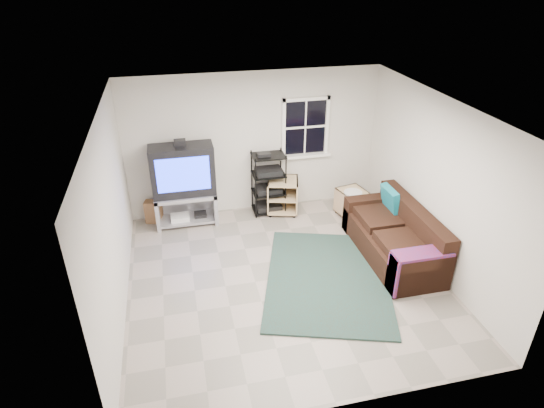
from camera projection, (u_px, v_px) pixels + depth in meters
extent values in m
plane|color=gray|center=(285.00, 278.00, 6.87)|extent=(4.60, 4.60, 0.00)
plane|color=white|center=(287.00, 110.00, 5.63)|extent=(4.60, 4.60, 0.00)
plane|color=beige|center=(254.00, 144.00, 8.22)|extent=(4.60, 0.00, 4.60)
plane|color=beige|center=(347.00, 314.00, 4.28)|extent=(4.60, 0.00, 4.60)
plane|color=beige|center=(111.00, 221.00, 5.80)|extent=(0.00, 4.60, 4.60)
plane|color=beige|center=(436.00, 186.00, 6.70)|extent=(0.00, 4.60, 4.60)
cube|color=black|center=(305.00, 127.00, 8.27)|extent=(0.80, 0.01, 1.02)
cube|color=white|center=(306.00, 99.00, 8.01)|extent=(0.88, 0.06, 0.06)
cube|color=white|center=(305.00, 156.00, 8.51)|extent=(0.98, 0.14, 0.05)
cube|color=white|center=(284.00, 129.00, 8.18)|extent=(0.06, 0.06, 1.10)
cube|color=white|center=(327.00, 126.00, 8.34)|extent=(0.06, 0.06, 1.10)
cube|color=white|center=(305.00, 127.00, 8.26)|extent=(0.78, 0.04, 0.04)
cube|color=#A2A1A9|center=(185.00, 195.00, 8.05)|extent=(1.08, 0.54, 0.07)
cube|color=#A2A1A9|center=(158.00, 211.00, 8.08)|extent=(0.07, 0.54, 0.60)
cube|color=#A2A1A9|center=(215.00, 205.00, 8.28)|extent=(0.07, 0.54, 0.60)
cube|color=#A2A1A9|center=(188.00, 218.00, 8.28)|extent=(0.95, 0.50, 0.04)
cube|color=#A2A1A9|center=(186.00, 201.00, 8.39)|extent=(1.08, 0.04, 0.60)
cube|color=silver|center=(180.00, 217.00, 8.19)|extent=(0.33, 0.26, 0.09)
cube|color=black|center=(200.00, 214.00, 8.31)|extent=(0.22, 0.20, 0.07)
cube|color=black|center=(183.00, 170.00, 7.83)|extent=(1.08, 0.46, 0.89)
cube|color=#1D36F5|center=(183.00, 175.00, 7.62)|extent=(0.89, 0.01, 0.60)
cube|color=black|center=(180.00, 143.00, 7.59)|extent=(0.20, 0.14, 0.11)
cylinder|color=black|center=(256.00, 189.00, 8.17)|extent=(0.02, 0.02, 1.19)
cylinder|color=black|center=(286.00, 186.00, 8.28)|extent=(0.02, 0.02, 1.19)
cylinder|color=black|center=(252.00, 180.00, 8.51)|extent=(0.02, 0.02, 1.19)
cylinder|color=black|center=(281.00, 177.00, 8.62)|extent=(0.02, 0.02, 1.19)
cube|color=black|center=(269.00, 209.00, 8.65)|extent=(0.60, 0.43, 0.02)
cube|color=black|center=(269.00, 206.00, 8.62)|extent=(0.47, 0.35, 0.10)
cube|color=black|center=(269.00, 192.00, 8.48)|extent=(0.60, 0.43, 0.02)
cube|color=black|center=(269.00, 189.00, 8.45)|extent=(0.47, 0.35, 0.10)
cube|color=black|center=(269.00, 174.00, 8.31)|extent=(0.60, 0.43, 0.02)
cube|color=black|center=(268.00, 171.00, 8.28)|extent=(0.47, 0.35, 0.10)
cube|color=black|center=(268.00, 156.00, 8.14)|extent=(0.60, 0.43, 0.02)
cube|color=tan|center=(283.00, 181.00, 8.37)|extent=(0.68, 0.68, 0.02)
cube|color=tan|center=(283.00, 208.00, 8.64)|extent=(0.68, 0.68, 0.02)
cube|color=tan|center=(269.00, 194.00, 8.52)|extent=(0.17, 0.54, 0.60)
cube|color=tan|center=(297.00, 195.00, 8.50)|extent=(0.17, 0.54, 0.60)
cube|color=tan|center=(283.00, 188.00, 8.74)|extent=(0.50, 0.16, 0.60)
cube|color=tan|center=(283.00, 196.00, 8.52)|extent=(0.63, 0.65, 0.02)
cylinder|color=black|center=(270.00, 215.00, 8.47)|extent=(0.06, 0.06, 0.06)
cylinder|color=black|center=(294.00, 205.00, 8.85)|extent=(0.06, 0.06, 0.06)
cube|color=tan|center=(352.00, 191.00, 8.31)|extent=(0.55, 0.55, 0.02)
cube|color=tan|center=(350.00, 212.00, 8.52)|extent=(0.55, 0.55, 0.02)
cube|color=tan|center=(341.00, 204.00, 8.33)|extent=(0.12, 0.46, 0.47)
cube|color=tan|center=(361.00, 199.00, 8.50)|extent=(0.12, 0.46, 0.47)
cube|color=tan|center=(345.00, 197.00, 8.60)|extent=(0.42, 0.11, 0.47)
cube|color=tan|center=(351.00, 203.00, 8.43)|extent=(0.51, 0.52, 0.02)
cylinder|color=black|center=(347.00, 220.00, 8.32)|extent=(0.05, 0.05, 0.05)
cylinder|color=black|center=(353.00, 207.00, 8.76)|extent=(0.05, 0.05, 0.05)
cylinder|color=silver|center=(353.00, 192.00, 8.20)|extent=(0.33, 0.33, 0.02)
cube|color=black|center=(392.00, 245.00, 7.28)|extent=(0.91, 2.02, 0.42)
cube|color=black|center=(414.00, 219.00, 7.14)|extent=(0.24, 2.02, 0.43)
cube|color=black|center=(370.00, 213.00, 7.99)|extent=(0.91, 0.24, 0.63)
cube|color=black|center=(420.00, 272.00, 6.47)|extent=(0.91, 0.24, 0.63)
cube|color=black|center=(401.00, 244.00, 6.78)|extent=(0.61, 0.73, 0.13)
cube|color=black|center=(378.00, 218.00, 7.48)|extent=(0.61, 0.73, 0.13)
cube|color=teal|center=(390.00, 199.00, 7.54)|extent=(0.20, 0.48, 0.42)
cube|color=navy|center=(423.00, 253.00, 6.31)|extent=(0.84, 0.30, 0.04)
cube|color=navy|center=(393.00, 275.00, 6.37)|extent=(0.04, 0.30, 0.59)
cube|color=#312015|center=(327.00, 278.00, 6.83)|extent=(2.45, 2.88, 0.03)
cube|color=olive|center=(154.00, 212.00, 8.24)|extent=(0.33, 0.26, 0.42)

